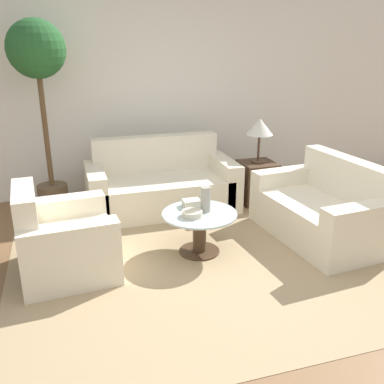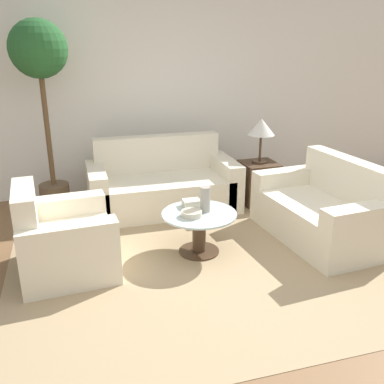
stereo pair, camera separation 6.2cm
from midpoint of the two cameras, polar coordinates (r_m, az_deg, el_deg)
name	(u,v)px [view 2 (the right image)]	position (r m, az deg, el deg)	size (l,w,h in m)	color
ground_plane	(230,298)	(3.62, 5.59, -13.88)	(14.00, 14.00, 0.00)	brown
wall_back	(154,95)	(5.89, -4.73, 12.79)	(10.00, 0.06, 2.60)	white
rug	(199,252)	(4.30, 1.35, -7.95)	(3.60, 3.44, 0.01)	tan
sofa_main	(162,186)	(5.34, -3.67, 0.81)	(1.79, 0.88, 0.86)	beige
armchair	(60,243)	(4.03, -16.75, -6.50)	(0.87, 0.94, 0.83)	beige
loveseat	(325,213)	(4.73, 17.63, -2.65)	(0.96, 1.50, 0.84)	beige
coffee_table	(199,227)	(4.18, 1.38, -4.69)	(0.73, 0.73, 0.42)	#422D1E
side_table	(258,183)	(5.56, 9.15, 1.26)	(0.44, 0.44, 0.53)	#422D1E
table_lamp	(261,128)	(5.39, 9.56, 8.38)	(0.33, 0.33, 0.56)	#422D1E
potted_plant	(41,73)	(5.21, -19.17, 14.81)	(0.64, 0.64, 2.22)	brown
vase	(205,199)	(4.12, 2.21, -0.98)	(0.10, 0.10, 0.25)	#9E998E
bowl	(192,214)	(4.03, 0.40, -2.90)	(0.20, 0.20, 0.06)	beige
book_stack	(191,203)	(4.27, 0.34, -1.47)	(0.17, 0.13, 0.07)	beige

